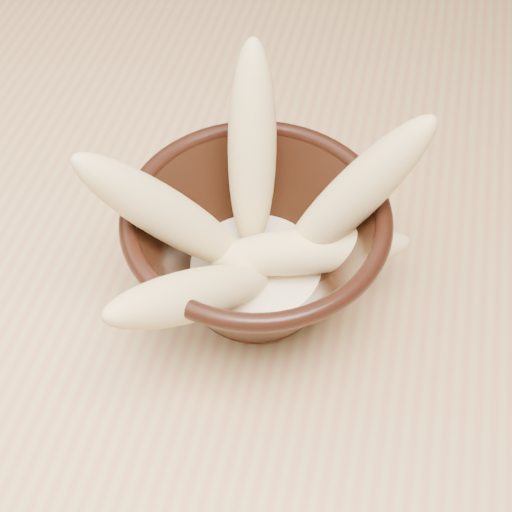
% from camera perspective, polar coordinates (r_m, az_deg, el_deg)
% --- Properties ---
extents(table, '(1.20, 0.80, 0.75)m').
position_cam_1_polar(table, '(0.66, 2.42, -1.05)').
color(table, tan).
rests_on(table, ground).
extents(bowl, '(0.18, 0.18, 0.10)m').
position_cam_1_polar(bowl, '(0.50, 0.00, 0.60)').
color(bowl, black).
rests_on(bowl, table).
extents(milk_puddle, '(0.10, 0.10, 0.01)m').
position_cam_1_polar(milk_puddle, '(0.52, 0.00, -1.08)').
color(milk_puddle, '#FCEFCB').
rests_on(milk_puddle, bowl).
extents(banana_upright, '(0.05, 0.10, 0.15)m').
position_cam_1_polar(banana_upright, '(0.50, -0.32, 8.43)').
color(banana_upright, '#F9D993').
rests_on(banana_upright, bowl).
extents(banana_left, '(0.13, 0.08, 0.15)m').
position_cam_1_polar(banana_left, '(0.47, -7.06, 3.24)').
color(banana_left, '#F9D993').
rests_on(banana_left, bowl).
extents(banana_right, '(0.12, 0.07, 0.15)m').
position_cam_1_polar(banana_right, '(0.47, 7.65, 4.64)').
color(banana_right, '#F9D993').
rests_on(banana_right, bowl).
extents(banana_across, '(0.15, 0.07, 0.04)m').
position_cam_1_polar(banana_across, '(0.50, 4.23, 0.44)').
color(banana_across, '#F9D993').
rests_on(banana_across, bowl).
extents(banana_front, '(0.11, 0.14, 0.11)m').
position_cam_1_polar(banana_front, '(0.45, -4.90, -3.11)').
color(banana_front, '#F9D993').
rests_on(banana_front, bowl).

